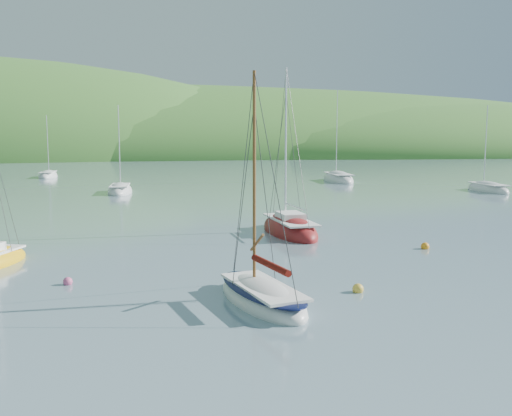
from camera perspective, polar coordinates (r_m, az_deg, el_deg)
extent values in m
plane|color=slate|center=(20.72, -0.67, -9.50)|extent=(700.00, 700.00, 0.00)
ellipsoid|color=#32712B|center=(189.58, -10.92, 5.33)|extent=(440.00, 110.00, 44.00)
ellipsoid|color=#32712B|center=(202.62, 15.62, 5.31)|extent=(240.00, 100.00, 34.00)
ellipsoid|color=silver|center=(20.78, 0.61, -9.16)|extent=(3.25, 6.08, 1.41)
cube|color=white|center=(20.54, 0.74, -7.87)|extent=(2.46, 4.72, 0.10)
cylinder|color=brown|center=(20.62, -0.17, 2.93)|extent=(0.12, 0.12, 7.69)
ellipsoid|color=#080F33|center=(20.67, 0.61, -8.06)|extent=(3.20, 6.01, 0.24)
cylinder|color=#62110A|center=(19.81, 1.44, -5.73)|extent=(0.80, 2.76, 0.24)
ellipsoid|color=maroon|center=(35.08, 3.37, -2.31)|extent=(2.86, 7.50, 2.04)
cube|color=white|center=(34.83, 3.45, -1.19)|extent=(2.15, 5.84, 0.10)
cylinder|color=silver|center=(35.44, 2.99, 6.40)|extent=(0.12, 0.12, 9.24)
cube|color=white|center=(34.79, 3.46, -0.80)|extent=(1.48, 2.13, 0.42)
cylinder|color=silver|center=(34.01, 3.85, 0.15)|extent=(0.25, 3.55, 0.09)
ellipsoid|color=silver|center=(61.36, -13.44, 1.61)|extent=(2.82, 7.09, 1.90)
cube|color=white|center=(61.16, -13.47, 2.22)|extent=(2.11, 5.53, 0.10)
cylinder|color=silver|center=(61.92, -13.52, 6.12)|extent=(0.12, 0.12, 8.36)
ellipsoid|color=silver|center=(75.30, 8.22, 2.77)|extent=(3.92, 9.25, 2.45)
cube|color=white|center=(75.06, 8.26, 3.42)|extent=(2.95, 7.21, 0.10)
cylinder|color=silver|center=(76.12, 8.08, 7.52)|extent=(0.12, 0.12, 10.82)
ellipsoid|color=silver|center=(87.19, -20.07, 2.98)|extent=(2.53, 6.81, 1.85)
cube|color=white|center=(87.01, -20.10, 3.41)|extent=(1.89, 5.31, 0.10)
cylinder|color=silver|center=(87.80, -20.12, 6.06)|extent=(0.12, 0.12, 8.11)
ellipsoid|color=silver|center=(66.20, 22.15, 1.67)|extent=(2.91, 7.16, 1.92)
cube|color=white|center=(66.02, 22.24, 2.24)|extent=(2.18, 5.58, 0.10)
cylinder|color=silver|center=(66.67, 21.99, 5.90)|extent=(0.12, 0.12, 8.43)
sphere|color=gold|center=(22.43, 10.16, -7.99)|extent=(0.43, 0.43, 0.43)
sphere|color=#CE5182|center=(24.38, -18.31, -7.01)|extent=(0.38, 0.38, 0.38)
sphere|color=orange|center=(31.60, 16.55, -3.72)|extent=(0.45, 0.45, 0.45)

